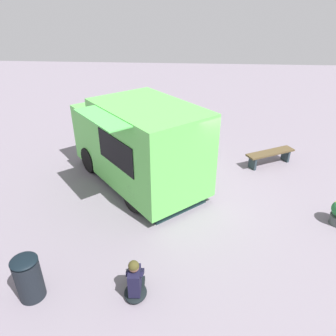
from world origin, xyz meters
name	(u,v)px	position (x,y,z in m)	size (l,w,h in m)	color
ground_plane	(184,186)	(0.00, 0.00, 0.00)	(40.00, 40.00, 0.00)	slate
food_truck	(139,146)	(-1.36, 0.19, 1.23)	(4.61, 4.86, 2.58)	#5FC153
person_customer	(135,282)	(-0.81, -4.05, 0.33)	(0.47, 0.75, 0.87)	black
planter_flowering_near	(100,124)	(-3.65, 4.14, 0.36)	(0.40, 0.40, 0.70)	gray
plaza_bench	(270,155)	(2.87, 1.63, 0.37)	(1.74, 1.18, 0.48)	brown
trash_bin	(28,278)	(-2.79, -4.23, 0.48)	(0.50, 0.50, 0.95)	black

